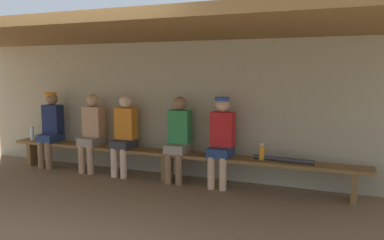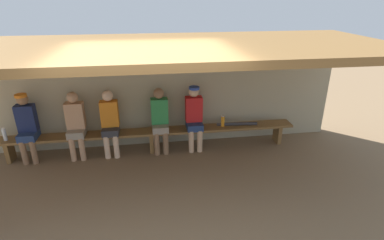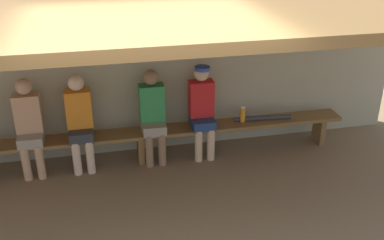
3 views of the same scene
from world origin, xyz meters
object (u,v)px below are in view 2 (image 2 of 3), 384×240
(bench, at_px, (151,134))
(player_shirtless_tan, at_px, (194,115))
(player_middle, at_px, (27,125))
(water_bottle_blue, at_px, (223,121))
(baseball_bat, at_px, (237,124))
(player_rightmost, at_px, (76,123))
(player_in_red, at_px, (160,118))
(water_bottle_orange, at_px, (5,134))
(player_leftmost, at_px, (110,121))

(bench, height_order, player_shirtless_tan, player_shirtless_tan)
(player_middle, distance_m, water_bottle_blue, 3.84)
(baseball_bat, bearing_deg, water_bottle_blue, -176.88)
(bench, distance_m, baseball_bat, 1.82)
(player_shirtless_tan, xyz_separation_m, player_rightmost, (-2.34, -0.00, -0.02))
(player_middle, xyz_separation_m, player_in_red, (2.53, -0.00, -0.02))
(baseball_bat, bearing_deg, player_middle, -174.82)
(player_rightmost, bearing_deg, player_middle, 179.97)
(water_bottle_orange, bearing_deg, player_rightmost, 1.58)
(player_rightmost, xyz_separation_m, player_in_red, (1.63, 0.00, 0.00))
(water_bottle_orange, relative_size, water_bottle_blue, 1.08)
(bench, xyz_separation_m, baseball_bat, (1.81, -0.00, 0.11))
(bench, bearing_deg, water_bottle_blue, 0.43)
(player_in_red, height_order, water_bottle_blue, player_in_red)
(player_shirtless_tan, relative_size, water_bottle_orange, 5.19)
(player_leftmost, distance_m, player_shirtless_tan, 1.68)
(bench, bearing_deg, player_middle, 179.91)
(player_leftmost, height_order, water_bottle_orange, player_leftmost)
(player_middle, distance_m, player_leftmost, 1.54)
(player_middle, relative_size, player_shirtless_tan, 1.00)
(player_leftmost, distance_m, water_bottle_blue, 2.30)
(bench, bearing_deg, player_shirtless_tan, 0.23)
(player_shirtless_tan, xyz_separation_m, player_in_red, (-0.70, -0.00, -0.02))
(player_middle, relative_size, player_rightmost, 1.01)
(player_leftmost, relative_size, player_shirtless_tan, 0.99)
(baseball_bat, bearing_deg, player_leftmost, -174.84)
(water_bottle_blue, relative_size, baseball_bat, 0.28)
(player_rightmost, relative_size, baseball_bat, 1.56)
(bench, relative_size, player_shirtless_tan, 4.46)
(bench, distance_m, player_rightmost, 1.48)
(water_bottle_blue, bearing_deg, player_middle, -179.88)
(player_in_red, relative_size, baseball_bat, 1.56)
(player_shirtless_tan, relative_size, player_in_red, 1.01)
(water_bottle_blue, bearing_deg, bench, -179.57)
(player_middle, xyz_separation_m, player_shirtless_tan, (3.23, 0.00, 0.00))
(player_rightmost, bearing_deg, player_leftmost, 0.00)
(player_shirtless_tan, xyz_separation_m, baseball_bat, (0.92, -0.00, -0.25))
(bench, xyz_separation_m, player_middle, (-2.33, 0.00, 0.36))
(player_shirtless_tan, relative_size, water_bottle_blue, 5.63)
(player_in_red, distance_m, baseball_bat, 1.64)
(bench, distance_m, player_shirtless_tan, 0.97)
(player_middle, height_order, player_rightmost, player_middle)
(player_rightmost, bearing_deg, baseball_bat, -0.05)
(player_in_red, bearing_deg, player_leftmost, 180.00)
(player_shirtless_tan, distance_m, baseball_bat, 0.95)
(player_middle, distance_m, water_bottle_orange, 0.45)
(player_middle, height_order, water_bottle_blue, player_middle)
(player_rightmost, bearing_deg, water_bottle_blue, 0.16)
(water_bottle_blue, bearing_deg, player_shirtless_tan, -179.26)
(player_shirtless_tan, xyz_separation_m, water_bottle_blue, (0.61, 0.01, -0.17))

